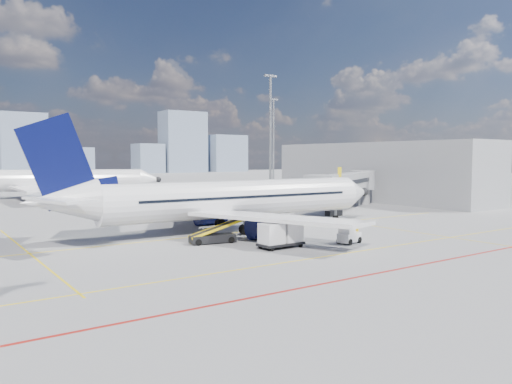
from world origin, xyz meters
TOP-DOWN VIEW (x-y plane):
  - ground at (0.00, 0.00)m, footprint 420.00×420.00m
  - apron_markings at (-0.58, -3.91)m, footprint 90.00×35.12m
  - jet_bridge at (23.51, 16.91)m, footprint 23.55×15.78m
  - terminal_block at (39.95, 26.00)m, footprint 10.00×42.00m
  - floodlight_mast_ne at (38.00, 55.00)m, footprint 3.20×0.61m
  - floodlight_mast_far at (65.00, 90.00)m, footprint 3.20×0.61m
  - main_aircraft at (-1.52, 8.95)m, footprint 38.72×33.72m
  - second_aircraft at (-7.44, 62.11)m, footprint 38.56×32.53m
  - baggage_tug at (3.74, -2.93)m, footprint 2.39×1.76m
  - cargo_dolly at (-2.39, -1.25)m, footprint 3.92×1.81m
  - belt_loader at (-5.78, 3.93)m, footprint 5.77×2.21m
  - ramp_worker at (6.74, -1.09)m, footprint 0.71×0.73m

SIDE VIEW (x-z plane):
  - ground at x=0.00m, z-range 0.00..0.00m
  - apron_markings at x=-0.58m, z-range 0.00..0.01m
  - belt_loader at x=-5.78m, z-range -0.56..1.76m
  - baggage_tug at x=3.74m, z-range -0.03..1.47m
  - ramp_worker at x=6.74m, z-range 0.00..1.69m
  - cargo_dolly at x=-2.39m, z-range 0.10..2.24m
  - second_aircraft at x=-7.44m, z-range -2.72..9.16m
  - main_aircraft at x=-1.52m, z-range -2.42..8.86m
  - jet_bridge at x=23.51m, z-range 0.59..6.89m
  - terminal_block at x=39.95m, z-range 0.00..10.00m
  - floodlight_mast_ne at x=38.00m, z-range 0.86..26.31m
  - floodlight_mast_far at x=65.00m, z-range 0.86..26.31m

